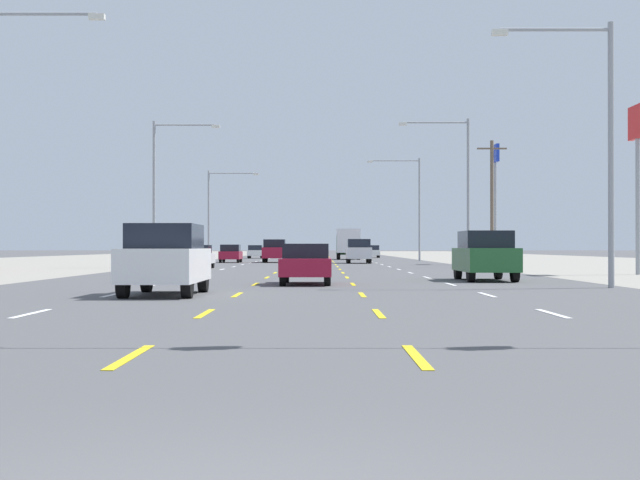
{
  "coord_description": "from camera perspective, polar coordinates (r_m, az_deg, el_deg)",
  "views": [
    {
      "loc": [
        0.57,
        -4.66,
        1.35
      ],
      "look_at": [
        0.35,
        53.02,
        1.76
      ],
      "focal_mm": 53.54,
      "sensor_mm": 36.0,
      "label": 1
    }
  ],
  "objects": [
    {
      "name": "sedan_far_left_midfar",
      "position": [
        59.48,
        -7.15,
        -0.98
      ],
      "size": [
        1.8,
        4.5,
        1.46
      ],
      "color": "white",
      "rests_on": "ground"
    },
    {
      "name": "suv_far_right_mid",
      "position": [
        38.53,
        10.06,
        -0.88
      ],
      "size": [
        1.98,
        4.9,
        1.98
      ],
      "color": "#235B2D",
      "rests_on": "ground"
    },
    {
      "name": "streetlight_left_row_1",
      "position": [
        62.45,
        -9.26,
        3.43
      ],
      "size": [
        4.35,
        0.26,
        9.48
      ],
      "color": "gray",
      "rests_on": "ground"
    },
    {
      "name": "suv_inner_left_nearest",
      "position": [
        26.93,
        -9.0,
        -1.09
      ],
      "size": [
        1.98,
        4.9,
        1.98
      ],
      "color": "white",
      "rests_on": "ground"
    },
    {
      "name": "suv_inner_left_farthest",
      "position": [
        82.22,
        -2.5,
        -0.63
      ],
      "size": [
        1.98,
        4.9,
        1.98
      ],
      "color": "maroon",
      "rests_on": "ground"
    },
    {
      "name": "hatchback_far_right_distant_c",
      "position": [
        117.67,
        3.36,
        -0.68
      ],
      "size": [
        1.72,
        3.9,
        1.54
      ],
      "color": "white",
      "rests_on": "ground"
    },
    {
      "name": "pole_sign_right_row_2",
      "position": [
        75.84,
        10.65,
        3.89
      ],
      "size": [
        0.24,
        2.21,
        9.32
      ],
      "color": "gray",
      "rests_on": "ground"
    },
    {
      "name": "streetlight_right_row_2",
      "position": [
        92.16,
        5.83,
        2.38
      ],
      "size": [
        5.13,
        0.26,
        9.9
      ],
      "color": "gray",
      "rests_on": "ground"
    },
    {
      "name": "sedan_center_turn_near",
      "position": [
        34.33,
        -0.64,
        -1.4
      ],
      "size": [
        1.8,
        4.5,
        1.46
      ],
      "color": "maroon",
      "rests_on": "ground"
    },
    {
      "name": "utility_pole_right_row_1",
      "position": [
        71.75,
        10.45,
        2.36
      ],
      "size": [
        2.2,
        0.26,
        9.23
      ],
      "color": "brown",
      "rests_on": "ground"
    },
    {
      "name": "hatchback_far_left_distant_b",
      "position": [
        111.54,
        -3.66,
        -0.7
      ],
      "size": [
        1.72,
        3.9,
        1.54
      ],
      "color": "white",
      "rests_on": "ground"
    },
    {
      "name": "streetlight_left_row_2",
      "position": [
        92.24,
        -6.09,
        1.97
      ],
      "size": [
        4.94,
        0.26,
        8.69
      ],
      "color": "gray",
      "rests_on": "ground"
    },
    {
      "name": "suv_inner_right_far",
      "position": [
        78.21,
        2.53,
        -0.65
      ],
      "size": [
        1.98,
        4.9,
        1.98
      ],
      "color": "silver",
      "rests_on": "ground"
    },
    {
      "name": "box_truck_inner_right_distant_a",
      "position": [
        101.84,
        1.9,
        -0.14
      ],
      "size": [
        2.4,
        7.2,
        3.23
      ],
      "color": "#235B2D",
      "rests_on": "ground"
    },
    {
      "name": "streetlight_left_row_0",
      "position": [
        33.22,
        -18.06,
        6.53
      ],
      "size": [
        3.73,
        0.26,
        9.28
      ],
      "color": "gray",
      "rests_on": "ground"
    },
    {
      "name": "streetlight_right_row_1",
      "position": [
        62.27,
        8.62,
        3.54
      ],
      "size": [
        4.59,
        0.26,
        9.63
      ],
      "color": "gray",
      "rests_on": "ground"
    },
    {
      "name": "hatchback_far_left_farther",
      "position": [
        81.63,
        -5.15,
        -0.81
      ],
      "size": [
        1.72,
        3.9,
        1.54
      ],
      "color": "maroon",
      "rests_on": "ground"
    },
    {
      "name": "streetlight_right_row_0",
      "position": [
        32.83,
        16.49,
        6.2
      ],
      "size": [
        4.02,
        0.26,
        8.76
      ],
      "color": "gray",
      "rests_on": "ground"
    },
    {
      "name": "lane_markings",
      "position": [
        109.17,
        -0.08,
        -1.11
      ],
      "size": [
        10.64,
        227.6,
        0.01
      ],
      "color": "white",
      "rests_on": "ground"
    },
    {
      "name": "ground_plane",
      "position": [
        70.68,
        -0.25,
        -1.5
      ],
      "size": [
        572.0,
        572.0,
        0.0
      ],
      "primitive_type": "plane",
      "color": "#4C4C4F"
    }
  ]
}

